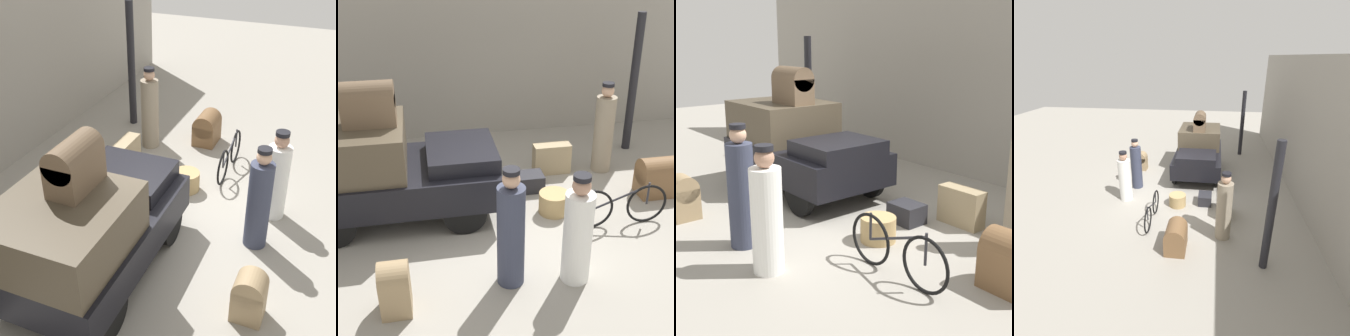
{
  "view_description": "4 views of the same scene",
  "coord_description": "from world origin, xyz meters",
  "views": [
    {
      "loc": [
        -6.29,
        -2.48,
        5.14
      ],
      "look_at": [
        0.2,
        0.2,
        0.95
      ],
      "focal_mm": 50.0,
      "sensor_mm": 36.0,
      "label": 1
    },
    {
      "loc": [
        -1.12,
        -6.63,
        4.54
      ],
      "look_at": [
        0.2,
        0.2,
        0.95
      ],
      "focal_mm": 50.0,
      "sensor_mm": 36.0,
      "label": 2
    },
    {
      "loc": [
        5.81,
        -4.33,
        2.93
      ],
      "look_at": [
        0.2,
        0.2,
        0.95
      ],
      "focal_mm": 50.0,
      "sensor_mm": 36.0,
      "label": 3
    },
    {
      "loc": [
        8.31,
        1.26,
        4.45
      ],
      "look_at": [
        0.2,
        0.2,
        0.95
      ],
      "focal_mm": 28.0,
      "sensor_mm": 36.0,
      "label": 4
    }
  ],
  "objects": [
    {
      "name": "trunk_wicker_pale",
      "position": [
        1.44,
        1.65,
        0.31
      ],
      "size": [
        0.75,
        0.29,
        0.62
      ],
      "color": "#9E8966",
      "rests_on": "ground"
    },
    {
      "name": "station_building_facade",
      "position": [
        0.0,
        4.08,
        2.25
      ],
      "size": [
        16.0,
        0.15,
        4.5
      ],
      "color": "gray",
      "rests_on": "ground"
    },
    {
      "name": "porter_with_bicycle",
      "position": [
        -0.06,
        -1.48,
        0.83
      ],
      "size": [
        0.39,
        0.39,
        1.81
      ],
      "color": "#33384C",
      "rests_on": "ground"
    },
    {
      "name": "suitcase_tan_flat",
      "position": [
        -1.65,
        -1.76,
        0.39
      ],
      "size": [
        0.39,
        0.44,
        0.76
      ],
      "color": "#937A56",
      "rests_on": "ground"
    },
    {
      "name": "wicker_basket",
      "position": [
        1.06,
        0.17,
        0.19
      ],
      "size": [
        0.54,
        0.54,
        0.38
      ],
      "color": "tan",
      "rests_on": "ground"
    },
    {
      "name": "porter_carrying_trunk",
      "position": [
        0.86,
        -1.6,
        0.77
      ],
      "size": [
        0.41,
        0.41,
        1.69
      ],
      "color": "white",
      "rests_on": "ground"
    },
    {
      "name": "suitcase_black_upright",
      "position": [
        3.13,
        0.43,
        0.37
      ],
      "size": [
        0.69,
        0.51,
        0.75
      ],
      "color": "brown",
      "rests_on": "ground"
    },
    {
      "name": "trunk_on_truck_roof",
      "position": [
        -1.93,
        0.64,
        2.09
      ],
      "size": [
        0.83,
        0.45,
        0.71
      ],
      "color": "brown",
      "rests_on": "truck"
    },
    {
      "name": "canopy_pillar_right",
      "position": [
        3.46,
        2.5,
        1.51
      ],
      "size": [
        0.18,
        0.18,
        3.02
      ],
      "color": "black",
      "rests_on": "ground"
    },
    {
      "name": "truck",
      "position": [
        -1.79,
        0.64,
        0.93
      ],
      "size": [
        3.35,
        1.78,
        1.72
      ],
      "color": "black",
      "rests_on": "ground"
    },
    {
      "name": "bicycle",
      "position": [
        2.03,
        -0.43,
        0.37
      ],
      "size": [
        1.69,
        0.04,
        0.77
      ],
      "color": "black",
      "rests_on": "ground"
    },
    {
      "name": "ground_plane",
      "position": [
        0.0,
        0.0,
        0.0
      ],
      "size": [
        30.0,
        30.0,
        0.0
      ],
      "primitive_type": "plane",
      "color": "gray"
    },
    {
      "name": "trunk_umber_medium",
      "position": [
        0.82,
        1.04,
        0.17
      ],
      "size": [
        0.53,
        0.43,
        0.33
      ],
      "color": "#232328",
      "rests_on": "ground"
    },
    {
      "name": "porter_lifting_near_truck",
      "position": [
        2.49,
        1.58,
        0.86
      ],
      "size": [
        0.4,
        0.4,
        1.87
      ],
      "color": "gray",
      "rests_on": "ground"
    }
  ]
}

